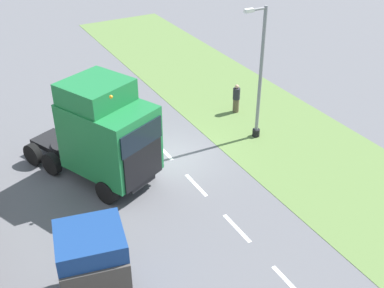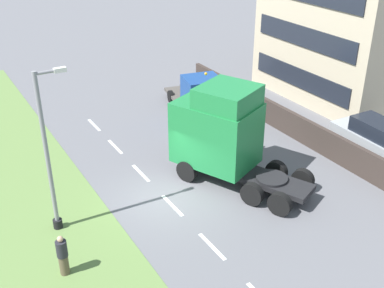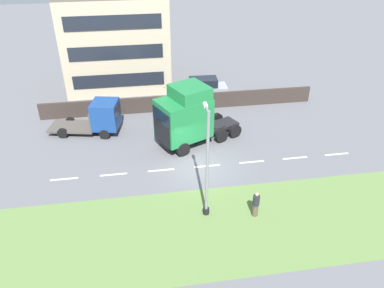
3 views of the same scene
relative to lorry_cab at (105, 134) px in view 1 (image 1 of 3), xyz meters
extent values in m
plane|color=slate|center=(-3.14, -0.27, -2.33)|extent=(120.00, 120.00, 0.00)
cube|color=#607F42|center=(-9.14, -0.27, -2.32)|extent=(7.00, 44.00, 0.01)
cube|color=white|center=(-3.14, -10.57, -2.32)|extent=(0.16, 1.80, 0.00)
cube|color=white|center=(-3.14, -7.37, -2.32)|extent=(0.16, 1.80, 0.00)
cube|color=white|center=(-3.14, -4.17, -2.32)|extent=(0.16, 1.80, 0.00)
cube|color=white|center=(-3.14, -0.97, -2.32)|extent=(0.16, 1.80, 0.00)
cube|color=white|center=(-3.14, 2.23, -2.32)|extent=(0.16, 1.80, 0.00)
cube|color=white|center=(-3.14, 5.43, -2.32)|extent=(0.16, 1.80, 0.00)
cube|color=white|center=(-3.14, 8.63, -2.32)|extent=(0.16, 1.80, 0.00)
cube|color=black|center=(0.50, -1.10, -1.66)|extent=(4.01, 6.59, 0.24)
cube|color=#1E7A3D|center=(-0.11, 0.25, -0.06)|extent=(3.84, 4.37, 2.95)
cube|color=black|center=(-0.87, 1.93, -0.71)|extent=(2.02, 0.96, 1.65)
cube|color=black|center=(-0.87, 1.93, 0.59)|extent=(2.14, 1.01, 0.94)
cube|color=#1E7A3D|center=(0.11, -0.25, 1.86)|extent=(3.20, 3.16, 0.90)
sphere|color=orange|center=(0.09, 1.53, 2.38)|extent=(0.14, 0.14, 0.14)
cylinder|color=black|center=(1.11, -2.46, -1.48)|extent=(1.88, 1.88, 0.12)
cylinder|color=black|center=(-1.54, 0.51, -1.81)|extent=(0.72, 1.08, 1.04)
cylinder|color=black|center=(0.63, 1.49, -1.81)|extent=(0.72, 1.08, 1.04)
cylinder|color=black|center=(-0.11, -2.65, -1.81)|extent=(0.72, 1.08, 1.04)
cylinder|color=black|center=(2.06, -1.66, -1.81)|extent=(0.72, 1.08, 1.04)
cylinder|color=black|center=(0.43, -3.85, -1.81)|extent=(0.72, 1.08, 1.04)
cylinder|color=black|center=(2.60, -2.87, -1.81)|extent=(0.72, 1.08, 1.04)
cube|color=navy|center=(2.67, 5.98, -0.69)|extent=(2.40, 2.30, 2.11)
cube|color=black|center=(2.47, 5.01, -0.27)|extent=(1.78, 0.41, 0.76)
cylinder|color=black|center=(1.74, 6.17, -1.93)|extent=(0.40, 0.83, 0.80)
cylinder|color=black|center=(-7.89, 0.03, -2.13)|extent=(0.37, 0.37, 0.40)
cylinder|color=gray|center=(-7.89, 0.03, 1.00)|extent=(0.17, 0.17, 6.65)
cylinder|color=gray|center=(-7.44, 0.03, 4.23)|extent=(0.90, 0.12, 0.12)
cube|color=silver|center=(-6.99, 0.03, 4.23)|extent=(0.44, 0.20, 0.16)
cylinder|color=brown|center=(-8.47, -2.72, -1.93)|extent=(0.34, 0.34, 0.80)
cylinder|color=#26262D|center=(-8.47, -2.72, -1.21)|extent=(0.39, 0.39, 0.63)
sphere|color=tan|center=(-8.47, -2.72, -0.78)|extent=(0.22, 0.22, 0.22)
camera|label=1|loc=(5.23, 16.99, 10.09)|focal=45.00mm
camera|label=2|loc=(-11.28, -16.33, 9.72)|focal=45.00mm
camera|label=3|loc=(-24.00, 3.41, 12.52)|focal=35.00mm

